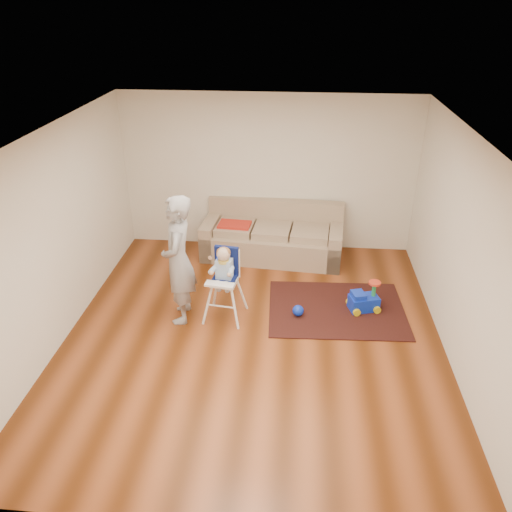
# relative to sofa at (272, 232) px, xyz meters

# --- Properties ---
(ground) EXTENTS (5.50, 5.50, 0.00)m
(ground) POSITION_rel_sofa_xyz_m (-0.11, -2.30, -0.46)
(ground) COLOR #54260B
(ground) RESTS_ON ground
(room_envelope) EXTENTS (5.04, 5.52, 2.72)m
(room_envelope) POSITION_rel_sofa_xyz_m (-0.11, -1.77, 1.42)
(room_envelope) COLOR silver
(room_envelope) RESTS_ON ground
(sofa) EXTENTS (2.44, 1.17, 0.91)m
(sofa) POSITION_rel_sofa_xyz_m (0.00, 0.00, 0.00)
(sofa) COLOR gray
(sofa) RESTS_ON ground
(side_table) EXTENTS (0.49, 0.49, 0.49)m
(side_table) POSITION_rel_sofa_xyz_m (-0.98, 0.25, -0.21)
(side_table) COLOR black
(side_table) RESTS_ON ground
(area_rug) EXTENTS (2.02, 1.55, 0.02)m
(area_rug) POSITION_rel_sofa_xyz_m (1.04, -1.58, -0.45)
(area_rug) COLOR black
(area_rug) RESTS_ON ground
(ride_on_toy) EXTENTS (0.47, 0.39, 0.44)m
(ride_on_toy) POSITION_rel_sofa_xyz_m (1.42, -1.55, -0.22)
(ride_on_toy) COLOR #1032D5
(ride_on_toy) RESTS_ON area_rug
(toy_ball) EXTENTS (0.16, 0.16, 0.16)m
(toy_ball) POSITION_rel_sofa_xyz_m (0.48, -1.80, -0.36)
(toy_ball) COLOR #1032D5
(toy_ball) RESTS_ON area_rug
(high_chair) EXTENTS (0.57, 0.57, 1.10)m
(high_chair) POSITION_rel_sofa_xyz_m (-0.55, -1.89, 0.07)
(high_chair) COLOR white
(high_chair) RESTS_ON ground
(adult) EXTENTS (0.51, 0.71, 1.83)m
(adult) POSITION_rel_sofa_xyz_m (-1.15, -1.96, 0.46)
(adult) COLOR gray
(adult) RESTS_ON ground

